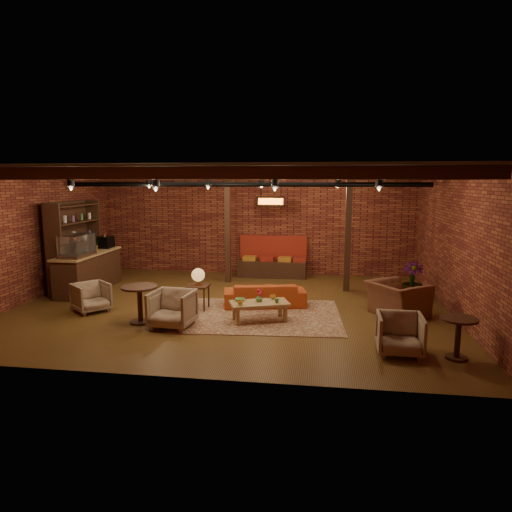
# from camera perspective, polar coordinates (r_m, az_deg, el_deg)

# --- Properties ---
(floor) EXTENTS (10.00, 10.00, 0.00)m
(floor) POSITION_cam_1_polar(r_m,az_deg,el_deg) (10.91, -3.21, -6.31)
(floor) COLOR #3F280F
(floor) RESTS_ON ground
(ceiling) EXTENTS (10.00, 8.00, 0.02)m
(ceiling) POSITION_cam_1_polar(r_m,az_deg,el_deg) (10.51, -3.38, 10.74)
(ceiling) COLOR black
(ceiling) RESTS_ON wall_back
(wall_back) EXTENTS (10.00, 0.02, 3.20)m
(wall_back) POSITION_cam_1_polar(r_m,az_deg,el_deg) (14.51, -0.12, 4.06)
(wall_back) COLOR maroon
(wall_back) RESTS_ON ground
(wall_front) EXTENTS (10.00, 0.02, 3.20)m
(wall_front) POSITION_cam_1_polar(r_m,az_deg,el_deg) (6.77, -10.10, -2.26)
(wall_front) COLOR maroon
(wall_front) RESTS_ON ground
(wall_left) EXTENTS (0.02, 8.00, 3.20)m
(wall_left) POSITION_cam_1_polar(r_m,az_deg,el_deg) (12.59, -26.22, 2.27)
(wall_left) COLOR maroon
(wall_left) RESTS_ON ground
(wall_right) EXTENTS (0.02, 8.00, 3.20)m
(wall_right) POSITION_cam_1_polar(r_m,az_deg,el_deg) (10.77, 23.77, 1.39)
(wall_right) COLOR maroon
(wall_right) RESTS_ON ground
(ceiling_beams) EXTENTS (9.80, 6.40, 0.22)m
(ceiling_beams) POSITION_cam_1_polar(r_m,az_deg,el_deg) (10.51, -3.37, 10.09)
(ceiling_beams) COLOR black
(ceiling_beams) RESTS_ON ceiling
(ceiling_pipe) EXTENTS (9.60, 0.12, 0.12)m
(ceiling_pipe) POSITION_cam_1_polar(r_m,az_deg,el_deg) (12.08, -1.81, 8.92)
(ceiling_pipe) COLOR black
(ceiling_pipe) RESTS_ON ceiling
(post_left) EXTENTS (0.16, 0.16, 3.20)m
(post_left) POSITION_cam_1_polar(r_m,az_deg,el_deg) (13.24, -3.58, 3.53)
(post_left) COLOR black
(post_left) RESTS_ON ground
(post_right) EXTENTS (0.16, 0.16, 3.20)m
(post_right) POSITION_cam_1_polar(r_m,az_deg,el_deg) (12.38, 11.44, 2.95)
(post_right) COLOR black
(post_right) RESTS_ON ground
(service_counter) EXTENTS (0.80, 2.50, 1.60)m
(service_counter) POSITION_cam_1_polar(r_m,az_deg,el_deg) (13.07, -20.24, -0.66)
(service_counter) COLOR black
(service_counter) RESTS_ON ground
(plant_counter) EXTENTS (0.35, 0.39, 0.30)m
(plant_counter) POSITION_cam_1_polar(r_m,az_deg,el_deg) (13.13, -19.55, 1.28)
(plant_counter) COLOR #337F33
(plant_counter) RESTS_ON service_counter
(shelving_hutch) EXTENTS (0.52, 2.00, 2.40)m
(shelving_hutch) POSITION_cam_1_polar(r_m,az_deg,el_deg) (13.29, -21.65, 1.16)
(shelving_hutch) COLOR black
(shelving_hutch) RESTS_ON ground
(banquette) EXTENTS (2.10, 0.70, 1.00)m
(banquette) POSITION_cam_1_polar(r_m,az_deg,el_deg) (14.14, 2.02, -0.59)
(banquette) COLOR maroon
(banquette) RESTS_ON ground
(service_sign) EXTENTS (0.86, 0.06, 0.30)m
(service_sign) POSITION_cam_1_polar(r_m,az_deg,el_deg) (13.49, 1.86, 6.84)
(service_sign) COLOR orange
(service_sign) RESTS_ON ceiling
(ceiling_spotlights) EXTENTS (6.40, 4.40, 0.28)m
(ceiling_spotlights) POSITION_cam_1_polar(r_m,az_deg,el_deg) (10.51, -3.36, 8.89)
(ceiling_spotlights) COLOR black
(ceiling_spotlights) RESTS_ON ceiling
(rug) EXTENTS (3.73, 2.95, 0.01)m
(rug) POSITION_cam_1_polar(r_m,az_deg,el_deg) (10.19, 0.43, -7.40)
(rug) COLOR maroon
(rug) RESTS_ON floor
(sofa) EXTENTS (2.04, 1.15, 0.56)m
(sofa) POSITION_cam_1_polar(r_m,az_deg,el_deg) (10.87, 1.09, -4.82)
(sofa) COLOR #A43A16
(sofa) RESTS_ON floor
(coffee_table) EXTENTS (1.35, 0.98, 0.67)m
(coffee_table) POSITION_cam_1_polar(r_m,az_deg,el_deg) (9.69, 0.35, -6.04)
(coffee_table) COLOR #966F46
(coffee_table) RESTS_ON floor
(side_table_lamp) EXTENTS (0.48, 0.48, 0.97)m
(side_table_lamp) POSITION_cam_1_polar(r_m,az_deg,el_deg) (10.58, -7.24, -2.77)
(side_table_lamp) COLOR black
(side_table_lamp) RESTS_ON floor
(round_table_left) EXTENTS (0.76, 0.76, 0.79)m
(round_table_left) POSITION_cam_1_polar(r_m,az_deg,el_deg) (9.85, -14.32, -5.11)
(round_table_left) COLOR black
(round_table_left) RESTS_ON floor
(armchair_a) EXTENTS (0.97, 0.98, 0.74)m
(armchair_a) POSITION_cam_1_polar(r_m,az_deg,el_deg) (11.06, -19.91, -4.68)
(armchair_a) COLOR tan
(armchair_a) RESTS_ON floor
(armchair_b) EXTENTS (0.88, 0.83, 0.84)m
(armchair_b) POSITION_cam_1_polar(r_m,az_deg,el_deg) (9.45, -10.43, -6.30)
(armchair_b) COLOR tan
(armchair_b) RESTS_ON floor
(armchair_right) EXTENTS (1.27, 1.37, 1.00)m
(armchair_right) POSITION_cam_1_polar(r_m,az_deg,el_deg) (10.54, 17.30, -4.47)
(armchair_right) COLOR brown
(armchair_right) RESTS_ON floor
(side_table_book) EXTENTS (0.57, 0.57, 0.54)m
(side_table_book) POSITION_cam_1_polar(r_m,az_deg,el_deg) (11.57, 15.87, -3.32)
(side_table_book) COLOR black
(side_table_book) RESTS_ON floor
(round_table_right) EXTENTS (0.61, 0.61, 0.71)m
(round_table_right) POSITION_cam_1_polar(r_m,az_deg,el_deg) (8.39, 23.96, -8.62)
(round_table_right) COLOR black
(round_table_right) RESTS_ON floor
(armchair_far) EXTENTS (0.78, 0.73, 0.78)m
(armchair_far) POSITION_cam_1_polar(r_m,az_deg,el_deg) (8.29, 17.56, -9.07)
(armchair_far) COLOR tan
(armchair_far) RESTS_ON floor
(plant_tall) EXTENTS (1.78, 1.78, 2.74)m
(plant_tall) POSITION_cam_1_polar(r_m,az_deg,el_deg) (12.05, 19.16, 1.33)
(plant_tall) COLOR #4C7F4C
(plant_tall) RESTS_ON floor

